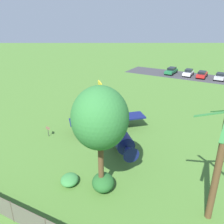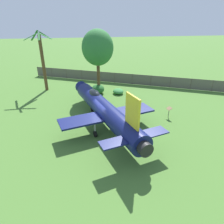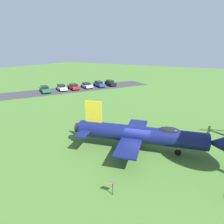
% 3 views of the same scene
% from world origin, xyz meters
% --- Properties ---
extents(ground_plane, '(200.00, 200.00, 0.00)m').
position_xyz_m(ground_plane, '(0.00, 0.00, 0.00)').
color(ground_plane, '#47722D').
extents(parking_strip, '(26.84, 37.40, 0.00)m').
position_xyz_m(parking_strip, '(25.68, -22.19, 0.00)').
color(parking_strip, '#38383D').
rests_on(parking_strip, ground_plane).
extents(display_jet, '(14.67, 9.17, 4.92)m').
position_xyz_m(display_jet, '(-0.37, -0.09, 1.80)').
color(display_jet, '#111951').
rests_on(display_jet, ground_plane).
extents(shade_tree, '(4.47, 4.08, 8.48)m').
position_xyz_m(shade_tree, '(-9.66, 0.54, 6.16)').
color(shade_tree, brown).
rests_on(shade_tree, ground_plane).
extents(palm_tree, '(3.84, 3.65, 8.20)m').
position_xyz_m(palm_tree, '(-12.49, -6.88, 4.18)').
color(palm_tree, brown).
rests_on(palm_tree, ground_plane).
extents(shrub_near_fence, '(1.72, 1.45, 0.68)m').
position_xyz_m(shrub_near_fence, '(-8.96, 3.19, 0.34)').
color(shrub_near_fence, '#387F3D').
rests_on(shrub_near_fence, ground_plane).
extents(shrub_by_tree, '(2.07, 1.75, 1.25)m').
position_xyz_m(shrub_by_tree, '(-9.64, 0.42, 0.62)').
color(shrub_by_tree, '#235B26').
rests_on(shrub_by_tree, ground_plane).
extents(info_plaque, '(0.64, 0.47, 1.14)m').
position_xyz_m(info_plaque, '(-0.84, 6.95, 0.85)').
color(info_plaque, '#333333').
rests_on(info_plaque, ground_plane).
extents(parked_car_silver, '(4.49, 3.77, 1.40)m').
position_xyz_m(parked_car_silver, '(24.79, -23.85, 0.73)').
color(parked_car_silver, '#B2B5BA').
rests_on(parked_car_silver, ground_plane).
extents(parked_car_red, '(4.79, 3.79, 1.47)m').
position_xyz_m(parked_car_red, '(26.56, -20.57, 0.77)').
color(parked_car_red, red).
rests_on(parked_car_red, ground_plane).
extents(parked_car_white, '(4.39, 3.54, 1.48)m').
position_xyz_m(parked_car_white, '(28.28, -18.04, 0.76)').
color(parked_car_white, silver).
rests_on(parked_car_white, ground_plane).
extents(parked_car_green, '(4.93, 4.04, 1.46)m').
position_xyz_m(parked_car_green, '(30.36, -14.60, 0.76)').
color(parked_car_green, '#1E6B3D').
rests_on(parked_car_green, ground_plane).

